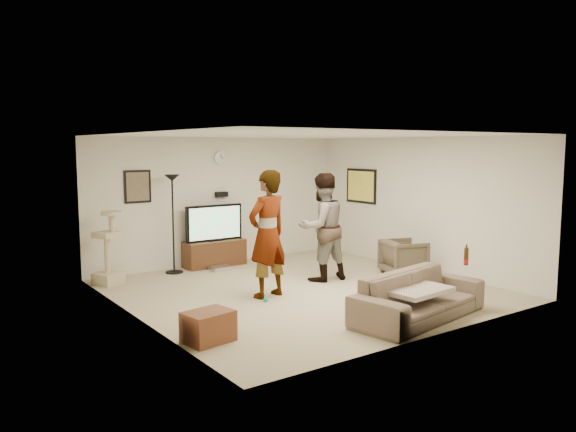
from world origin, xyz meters
TOP-DOWN VIEW (x-y plane):
  - floor at (0.00, 0.00)m, footprint 5.50×5.50m
  - ceiling at (0.00, 0.00)m, footprint 5.50×5.50m
  - wall_back at (0.00, 2.75)m, footprint 5.50×0.04m
  - wall_front at (0.00, -2.75)m, footprint 5.50×0.04m
  - wall_left at (-2.75, 0.00)m, footprint 0.04×5.50m
  - wall_right at (2.75, 0.00)m, footprint 0.04×5.50m
  - wall_clock at (0.00, 2.72)m, footprint 0.26×0.04m
  - wall_speaker at (0.00, 2.69)m, footprint 0.25×0.10m
  - picture_back at (-1.70, 2.73)m, footprint 0.42×0.03m
  - picture_right at (2.73, 1.60)m, footprint 0.03×0.78m
  - tv_stand at (-0.27, 2.50)m, footprint 1.20×0.45m
  - console_box at (-0.36, 2.11)m, footprint 0.40×0.30m
  - tv at (-0.27, 2.50)m, footprint 1.18×0.08m
  - tv_screen at (-0.27, 2.46)m, footprint 1.09×0.01m
  - floor_lamp at (-1.18, 2.38)m, footprint 0.32×0.32m
  - cat_tree at (-2.45, 2.22)m, footprint 0.53×0.53m
  - person_left at (-0.69, -0.03)m, footprint 0.79×0.59m
  - person_right at (0.69, 0.36)m, footprint 0.95×0.76m
  - sofa at (0.35, -2.16)m, footprint 2.24×1.17m
  - throw_blanket at (0.25, -2.16)m, footprint 0.96×0.78m
  - beer_bottle at (1.33, -2.16)m, footprint 0.06×0.06m
  - armchair at (2.16, -0.18)m, footprint 0.88×0.87m
  - side_table at (-2.40, -1.34)m, footprint 0.62×0.50m
  - toy_ball at (-0.88, -0.26)m, footprint 0.07×0.07m

SIDE VIEW (x-z plane):
  - floor at x=0.00m, z-range -0.02..0.00m
  - console_box at x=-0.36m, z-range 0.00..0.07m
  - toy_ball at x=-0.88m, z-range 0.00..0.07m
  - side_table at x=-2.40m, z-range 0.00..0.37m
  - tv_stand at x=-0.27m, z-range 0.00..0.50m
  - sofa at x=0.35m, z-range 0.00..0.62m
  - armchair at x=2.16m, z-range 0.00..0.64m
  - throw_blanket at x=0.25m, z-range 0.39..0.45m
  - cat_tree at x=-2.45m, z-range 0.00..1.25m
  - beer_bottle at x=1.33m, z-range 0.62..0.87m
  - tv_screen at x=-0.27m, z-range 0.54..1.16m
  - tv at x=-0.27m, z-range 0.50..1.20m
  - floor_lamp at x=-1.18m, z-range 0.00..1.81m
  - person_right at x=0.69m, z-range 0.00..1.87m
  - person_left at x=-0.69m, z-range 0.00..1.97m
  - wall_back at x=0.00m, z-range 0.00..2.50m
  - wall_front at x=0.00m, z-range 0.00..2.50m
  - wall_left at x=-2.75m, z-range 0.00..2.50m
  - wall_right at x=2.75m, z-range 0.00..2.50m
  - wall_speaker at x=0.00m, z-range 1.33..1.43m
  - picture_right at x=2.73m, z-range 1.19..1.81m
  - picture_back at x=-1.70m, z-range 1.34..1.86m
  - wall_clock at x=0.00m, z-range 1.97..2.23m
  - ceiling at x=0.00m, z-range 2.50..2.52m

